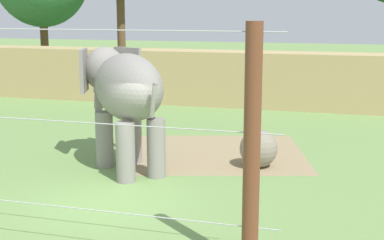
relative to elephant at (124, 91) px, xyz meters
The scene contains 6 objects.
ground_plane 3.36m from the elephant, 76.21° to the right, with size 120.00×120.00×0.00m, color #6B8E4C.
dirt_patch 3.69m from the elephant, 47.54° to the left, with size 4.99×4.57×0.01m, color #937F5B.
embankment_wall 10.63m from the elephant, 86.61° to the left, with size 36.00×1.80×2.39m, color tan.
elephant is the anchor object (origin of this frame).
enrichment_ball 3.93m from the elephant, 18.16° to the left, with size 1.03×1.03×1.03m, color gray.
cable_fence 4.89m from the elephant, 82.64° to the right, with size 8.22×0.27×4.03m.
Camera 1 is at (5.02, -10.63, 4.20)m, focal length 51.36 mm.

